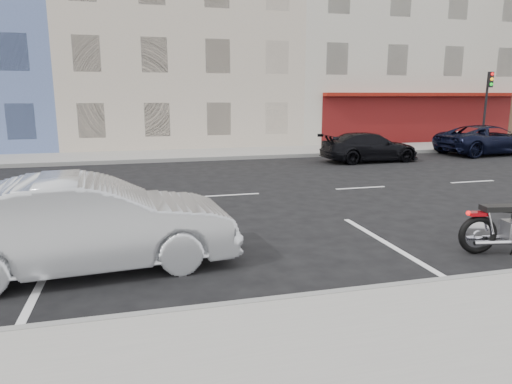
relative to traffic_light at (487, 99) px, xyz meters
The scene contains 11 objects.
ground 16.07m from the traffic_light, 148.32° to the right, with size 120.00×120.00×0.00m, color black.
sidewalk_far 18.67m from the traffic_light, behind, with size 80.00×3.40×0.15m, color gray.
curb_near 24.16m from the traffic_light, 140.35° to the right, with size 80.00×0.12×0.16m, color gray.
curb_far 18.71m from the traffic_light, behind, with size 80.00×0.12×0.16m, color gray.
bldg_cream 17.72m from the traffic_light, 152.80° to the left, with size 12.00×12.00×11.50m, color #C0B29E.
bldg_corner 9.13m from the traffic_light, 107.42° to the left, with size 14.00×12.00×12.50m, color beige.
traffic_light is the anchor object (origin of this frame).
fire_hydrant 2.53m from the traffic_light, behind, with size 0.20×0.20×0.72m.
sedan_silver 23.07m from the traffic_light, 144.83° to the right, with size 1.61×4.63×1.53m, color #B6BABF.
suv_far 3.66m from the traffic_light, 127.31° to the right, with size 2.29×4.96×1.38m, color black.
car_far 9.31m from the traffic_light, 159.02° to the right, with size 1.71×4.20×1.22m, color black.
Camera 1 is at (-4.49, -12.31, 2.76)m, focal length 32.00 mm.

